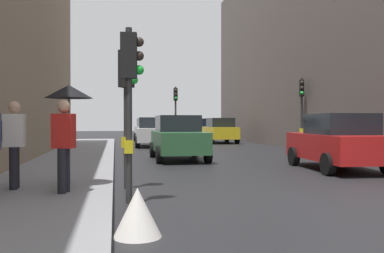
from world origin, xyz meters
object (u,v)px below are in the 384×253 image
(traffic_light_near_left, at_px, (130,82))
(warning_sign_triangle, at_px, (137,212))
(traffic_light_near_right, at_px, (127,90))
(car_green_estate, at_px, (178,138))
(car_yellow_taxi, at_px, (220,130))
(pedestrian_in_red_jacket, at_px, (64,142))
(car_silver_hatchback, at_px, (149,130))
(traffic_light_far_median, at_px, (176,104))
(car_white_compact, at_px, (153,132))
(pedestrian_with_umbrella, at_px, (68,106))
(car_red_sedan, at_px, (337,142))
(pedestrian_with_black_backpack, at_px, (12,139))
(traffic_light_mid_street, at_px, (302,101))
(car_blue_van, at_px, (198,129))

(traffic_light_near_left, relative_size, warning_sign_triangle, 5.01)
(traffic_light_near_right, xyz_separation_m, car_green_estate, (2.19, 6.85, -1.35))
(warning_sign_triangle, bearing_deg, car_yellow_taxi, 73.20)
(traffic_light_near_left, height_order, car_yellow_taxi, traffic_light_near_left)
(pedestrian_in_red_jacket, bearing_deg, traffic_light_near_left, -20.17)
(car_yellow_taxi, bearing_deg, car_silver_hatchback, 150.45)
(car_green_estate, relative_size, car_silver_hatchback, 0.98)
(traffic_light_far_median, height_order, car_white_compact, traffic_light_far_median)
(traffic_light_near_right, relative_size, pedestrian_in_red_jacket, 1.83)
(pedestrian_with_umbrella, relative_size, pedestrian_in_red_jacket, 1.21)
(traffic_light_near_right, bearing_deg, car_green_estate, 72.26)
(traffic_light_near_left, height_order, car_red_sedan, traffic_light_near_left)
(traffic_light_near_left, bearing_deg, traffic_light_far_median, 79.46)
(car_red_sedan, xyz_separation_m, pedestrian_with_black_backpack, (-8.91, -3.14, 0.29))
(car_green_estate, bearing_deg, traffic_light_near_left, -104.29)
(traffic_light_near_right, height_order, pedestrian_with_black_backpack, traffic_light_near_right)
(traffic_light_mid_street, xyz_separation_m, pedestrian_in_red_jacket, (-10.34, -11.67, -1.45))
(car_blue_van, height_order, pedestrian_with_umbrella, pedestrian_with_umbrella)
(traffic_light_near_left, xyz_separation_m, car_silver_hatchback, (2.24, 23.55, -1.37))
(car_yellow_taxi, height_order, pedestrian_in_red_jacket, pedestrian_in_red_jacket)
(traffic_light_far_median, relative_size, car_silver_hatchback, 0.90)
(car_silver_hatchback, height_order, pedestrian_with_umbrella, pedestrian_with_umbrella)
(pedestrian_with_umbrella, distance_m, warning_sign_triangle, 4.22)
(car_blue_van, height_order, pedestrian_with_black_backpack, pedestrian_with_black_backpack)
(traffic_light_far_median, relative_size, car_blue_van, 0.91)
(traffic_light_near_right, bearing_deg, car_white_compact, 82.85)
(car_white_compact, distance_m, pedestrian_with_umbrella, 16.42)
(pedestrian_in_red_jacket, bearing_deg, car_red_sedan, 25.74)
(car_blue_van, distance_m, warning_sign_triangle, 29.72)
(car_blue_van, relative_size, car_white_compact, 0.99)
(pedestrian_with_umbrella, distance_m, pedestrian_with_black_backpack, 1.29)
(car_blue_van, xyz_separation_m, pedestrian_with_black_backpack, (-8.96, -25.57, 0.29))
(pedestrian_with_umbrella, bearing_deg, traffic_light_far_median, 75.02)
(car_green_estate, bearing_deg, car_blue_van, 76.16)
(car_red_sedan, xyz_separation_m, car_yellow_taxi, (0.41, 16.62, 0.00))
(car_silver_hatchback, bearing_deg, car_blue_van, 35.39)
(traffic_light_mid_street, bearing_deg, pedestrian_with_umbrella, -134.08)
(car_green_estate, xyz_separation_m, pedestrian_with_black_backpack, (-4.51, -7.50, 0.29))
(traffic_light_mid_street, xyz_separation_m, pedestrian_with_black_backpack, (-11.41, -11.03, -1.42))
(traffic_light_near_left, height_order, warning_sign_triangle, traffic_light_near_left)
(car_yellow_taxi, distance_m, pedestrian_with_black_backpack, 21.84)
(traffic_light_near_left, bearing_deg, pedestrian_with_umbrella, 131.76)
(car_red_sedan, distance_m, warning_sign_triangle, 9.29)
(car_silver_hatchback, bearing_deg, pedestrian_in_red_jacket, -98.59)
(warning_sign_triangle, bearing_deg, traffic_light_far_median, 80.54)
(traffic_light_mid_street, relative_size, car_silver_hatchback, 0.87)
(car_red_sedan, relative_size, car_green_estate, 1.03)
(traffic_light_near_left, xyz_separation_m, pedestrian_with_umbrella, (-1.27, 1.43, -0.41))
(pedestrian_with_black_backpack, bearing_deg, pedestrian_in_red_jacket, -30.78)
(traffic_light_far_median, bearing_deg, car_white_compact, -122.47)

